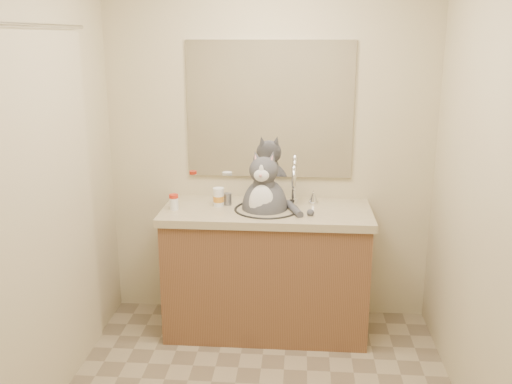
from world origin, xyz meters
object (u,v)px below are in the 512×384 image
(pill_bottle_redcap, at_px, (174,202))
(pill_bottle_orange, at_px, (219,197))
(cat, at_px, (265,204))
(grey_canister, at_px, (228,199))

(pill_bottle_redcap, distance_m, pill_bottle_orange, 0.29)
(cat, xyz_separation_m, pill_bottle_orange, (-0.30, 0.04, 0.03))
(pill_bottle_orange, xyz_separation_m, grey_canister, (0.06, 0.03, -0.02))
(grey_canister, bearing_deg, cat, -14.86)
(cat, distance_m, pill_bottle_redcap, 0.58)
(cat, xyz_separation_m, pill_bottle_redcap, (-0.58, -0.07, 0.02))
(pill_bottle_redcap, xyz_separation_m, grey_canister, (0.33, 0.13, -0.01))
(cat, bearing_deg, pill_bottle_redcap, -166.27)
(grey_canister, bearing_deg, pill_bottle_redcap, -158.08)
(cat, relative_size, grey_canister, 7.48)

